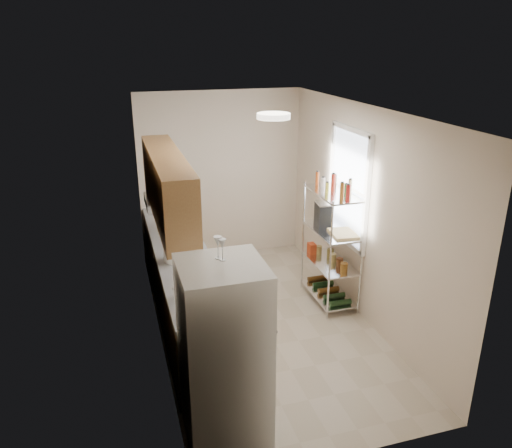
{
  "coord_description": "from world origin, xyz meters",
  "views": [
    {
      "loc": [
        -1.61,
        -5.1,
        3.3
      ],
      "look_at": [
        -0.02,
        0.25,
        1.22
      ],
      "focal_mm": 35.0,
      "sensor_mm": 36.0,
      "label": 1
    }
  ],
  "objects_px": {
    "cutting_board": "(343,233)",
    "espresso_machine": "(323,213)",
    "frying_pan_large": "(177,244)",
    "refrigerator": "(224,355)",
    "rice_cooker": "(175,252)"
  },
  "relations": [
    {
      "from": "refrigerator",
      "to": "rice_cooker",
      "type": "bearing_deg",
      "value": 94.23
    },
    {
      "from": "refrigerator",
      "to": "rice_cooker",
      "type": "height_order",
      "value": "refrigerator"
    },
    {
      "from": "rice_cooker",
      "to": "espresso_machine",
      "type": "relative_size",
      "value": 0.88
    },
    {
      "from": "espresso_machine",
      "to": "cutting_board",
      "type": "bearing_deg",
      "value": -67.77
    },
    {
      "from": "cutting_board",
      "to": "espresso_machine",
      "type": "distance_m",
      "value": 0.43
    },
    {
      "from": "frying_pan_large",
      "to": "espresso_machine",
      "type": "bearing_deg",
      "value": 10.68
    },
    {
      "from": "frying_pan_large",
      "to": "espresso_machine",
      "type": "relative_size",
      "value": 0.83
    },
    {
      "from": "refrigerator",
      "to": "frying_pan_large",
      "type": "relative_size",
      "value": 6.59
    },
    {
      "from": "rice_cooker",
      "to": "cutting_board",
      "type": "distance_m",
      "value": 2.08
    },
    {
      "from": "refrigerator",
      "to": "cutting_board",
      "type": "bearing_deg",
      "value": 42.56
    },
    {
      "from": "espresso_machine",
      "to": "refrigerator",
      "type": "bearing_deg",
      "value": -122.51
    },
    {
      "from": "frying_pan_large",
      "to": "refrigerator",
      "type": "bearing_deg",
      "value": -74.68
    },
    {
      "from": "rice_cooker",
      "to": "frying_pan_large",
      "type": "xyz_separation_m",
      "value": [
        0.08,
        0.43,
        -0.09
      ]
    },
    {
      "from": "espresso_machine",
      "to": "frying_pan_large",
      "type": "bearing_deg",
      "value": -175.52
    },
    {
      "from": "frying_pan_large",
      "to": "cutting_board",
      "type": "xyz_separation_m",
      "value": [
        2.0,
        -0.5,
        0.1
      ]
    }
  ]
}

